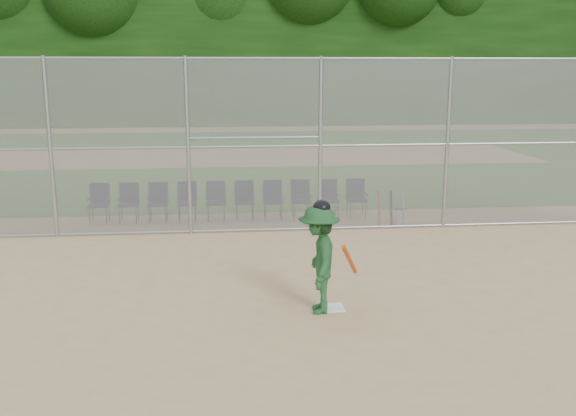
{
  "coord_description": "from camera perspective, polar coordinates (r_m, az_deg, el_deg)",
  "views": [
    {
      "loc": [
        -1.22,
        -9.49,
        3.73
      ],
      "look_at": [
        0.0,
        2.5,
        1.1
      ],
      "focal_mm": 40.0,
      "sensor_mm": 36.0,
      "label": 1
    }
  ],
  "objects": [
    {
      "name": "grass_strip",
      "position": [
        27.77,
        -3.25,
        4.59
      ],
      "size": [
        100.0,
        100.0,
        0.0
      ],
      "primitive_type": "plane",
      "color": "#2E5E1C",
      "rests_on": "ground"
    },
    {
      "name": "chair_2",
      "position": [
        16.17,
        -11.49,
        0.47
      ],
      "size": [
        0.54,
        0.52,
        0.96
      ],
      "primitive_type": null,
      "color": "black",
      "rests_on": "ground"
    },
    {
      "name": "ground",
      "position": [
        10.27,
        1.43,
        -8.99
      ],
      "size": [
        100.0,
        100.0,
        0.0
      ],
      "primitive_type": "plane",
      "color": "tan",
      "rests_on": "ground"
    },
    {
      "name": "spare_bats",
      "position": [
        15.68,
        9.15,
        -0.03
      ],
      "size": [
        0.66,
        0.26,
        0.85
      ],
      "color": "#D84C14",
      "rests_on": "ground"
    },
    {
      "name": "chair_7",
      "position": [
        16.2,
        1.18,
        0.74
      ],
      "size": [
        0.54,
        0.52,
        0.96
      ],
      "primitive_type": null,
      "color": "black",
      "rests_on": "ground"
    },
    {
      "name": "backstop_fence",
      "position": [
        14.64,
        -1.0,
        5.79
      ],
      "size": [
        16.09,
        0.09,
        4.0
      ],
      "color": "gray",
      "rests_on": "ground"
    },
    {
      "name": "chair_6",
      "position": [
        16.13,
        -1.34,
        0.69
      ],
      "size": [
        0.54,
        0.52,
        0.96
      ],
      "primitive_type": null,
      "color": "black",
      "rests_on": "ground"
    },
    {
      "name": "batter_at_plate",
      "position": [
        9.93,
        2.78,
        -4.49
      ],
      "size": [
        0.95,
        1.29,
        1.79
      ],
      "color": "#1F4D26",
      "rests_on": "ground"
    },
    {
      "name": "chair_8",
      "position": [
        16.3,
        3.67,
        0.79
      ],
      "size": [
        0.54,
        0.52,
        0.96
      ],
      "primitive_type": null,
      "color": "black",
      "rests_on": "ground"
    },
    {
      "name": "dirt_patch_far",
      "position": [
        27.77,
        -3.25,
        4.6
      ],
      "size": [
        24.0,
        24.0,
        0.0
      ],
      "primitive_type": "plane",
      "color": "tan",
      "rests_on": "ground"
    },
    {
      "name": "chair_4",
      "position": [
        16.09,
        -6.42,
        0.58
      ],
      "size": [
        0.54,
        0.52,
        0.96
      ],
      "primitive_type": null,
      "color": "black",
      "rests_on": "ground"
    },
    {
      "name": "treeline",
      "position": [
        29.57,
        -3.57,
        15.73
      ],
      "size": [
        81.0,
        60.0,
        11.0
      ],
      "color": "black",
      "rests_on": "ground"
    },
    {
      "name": "chair_0",
      "position": [
        16.38,
        -16.47,
        0.35
      ],
      "size": [
        0.54,
        0.52,
        0.96
      ],
      "primitive_type": null,
      "color": "black",
      "rests_on": "ground"
    },
    {
      "name": "chair_9",
      "position": [
        16.44,
        6.13,
        0.84
      ],
      "size": [
        0.54,
        0.52,
        0.96
      ],
      "primitive_type": null,
      "color": "black",
      "rests_on": "ground"
    },
    {
      "name": "chair_5",
      "position": [
        16.1,
        -3.88,
        0.64
      ],
      "size": [
        0.54,
        0.52,
        0.96
      ],
      "primitive_type": null,
      "color": "black",
      "rests_on": "ground"
    },
    {
      "name": "water_cooler",
      "position": [
        16.09,
        9.94,
        -0.58
      ],
      "size": [
        0.3,
        0.3,
        0.38
      ],
      "color": "white",
      "rests_on": "ground"
    },
    {
      "name": "chair_3",
      "position": [
        16.11,
        -8.96,
        0.52
      ],
      "size": [
        0.54,
        0.52,
        0.96
      ],
      "primitive_type": null,
      "color": "black",
      "rests_on": "ground"
    },
    {
      "name": "chair_1",
      "position": [
        16.26,
        -14.0,
        0.41
      ],
      "size": [
        0.54,
        0.52,
        0.96
      ],
      "primitive_type": null,
      "color": "black",
      "rests_on": "ground"
    },
    {
      "name": "home_plate",
      "position": [
        10.34,
        3.91,
        -8.82
      ],
      "size": [
        0.39,
        0.39,
        0.02
      ],
      "primitive_type": "cube",
      "rotation": [
        0.0,
        0.0,
        0.02
      ],
      "color": "white",
      "rests_on": "ground"
    }
  ]
}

